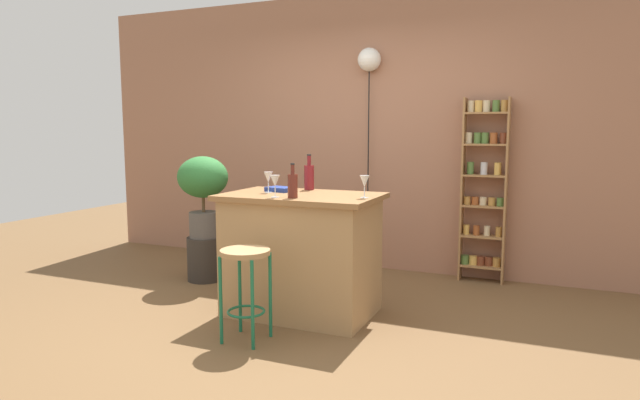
{
  "coord_description": "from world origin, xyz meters",
  "views": [
    {
      "loc": [
        1.78,
        -3.5,
        1.44
      ],
      "look_at": [
        0.05,
        0.55,
        0.87
      ],
      "focal_mm": 30.89,
      "sensor_mm": 36.0,
      "label": 1
    }
  ],
  "objects_px": {
    "potted_plant": "(203,186)",
    "pendant_globe_light": "(369,62)",
    "bar_stool": "(245,273)",
    "wine_glass_center": "(275,182)",
    "cookbook": "(280,189)",
    "plant_stool": "(205,259)",
    "spice_shelf": "(484,187)",
    "bottle_vinegar": "(309,176)",
    "wine_glass_left": "(365,182)",
    "bottle_sauce_amber": "(293,185)",
    "wine_glass_right": "(268,178)"
  },
  "relations": [
    {
      "from": "plant_stool",
      "to": "pendant_globe_light",
      "type": "height_order",
      "value": "pendant_globe_light"
    },
    {
      "from": "cookbook",
      "to": "spice_shelf",
      "type": "bearing_deg",
      "value": 56.49
    },
    {
      "from": "cookbook",
      "to": "wine_glass_right",
      "type": "bearing_deg",
      "value": -100.16
    },
    {
      "from": "potted_plant",
      "to": "wine_glass_left",
      "type": "relative_size",
      "value": 4.69
    },
    {
      "from": "bar_stool",
      "to": "wine_glass_center",
      "type": "height_order",
      "value": "wine_glass_center"
    },
    {
      "from": "pendant_globe_light",
      "to": "bottle_sauce_amber",
      "type": "bearing_deg",
      "value": -89.56
    },
    {
      "from": "pendant_globe_light",
      "to": "bottle_vinegar",
      "type": "bearing_deg",
      "value": -94.65
    },
    {
      "from": "bottle_sauce_amber",
      "to": "wine_glass_left",
      "type": "relative_size",
      "value": 1.54
    },
    {
      "from": "wine_glass_left",
      "to": "pendant_globe_light",
      "type": "height_order",
      "value": "pendant_globe_light"
    },
    {
      "from": "plant_stool",
      "to": "bottle_sauce_amber",
      "type": "xyz_separation_m",
      "value": [
        1.3,
        -0.74,
        0.83
      ]
    },
    {
      "from": "bottle_vinegar",
      "to": "wine_glass_center",
      "type": "height_order",
      "value": "bottle_vinegar"
    },
    {
      "from": "bottle_vinegar",
      "to": "spice_shelf",
      "type": "bearing_deg",
      "value": 43.87
    },
    {
      "from": "wine_glass_left",
      "to": "wine_glass_right",
      "type": "distance_m",
      "value": 0.8
    },
    {
      "from": "potted_plant",
      "to": "wine_glass_left",
      "type": "xyz_separation_m",
      "value": [
        1.78,
        -0.53,
        0.15
      ]
    },
    {
      "from": "bottle_vinegar",
      "to": "pendant_globe_light",
      "type": "distance_m",
      "value": 1.63
    },
    {
      "from": "cookbook",
      "to": "bottle_sauce_amber",
      "type": "bearing_deg",
      "value": -39.2
    },
    {
      "from": "spice_shelf",
      "to": "cookbook",
      "type": "height_order",
      "value": "spice_shelf"
    },
    {
      "from": "plant_stool",
      "to": "pendant_globe_light",
      "type": "bearing_deg",
      "value": 38.99
    },
    {
      "from": "bottle_sauce_amber",
      "to": "cookbook",
      "type": "distance_m",
      "value": 0.46
    },
    {
      "from": "plant_stool",
      "to": "wine_glass_center",
      "type": "relative_size",
      "value": 2.54
    },
    {
      "from": "cookbook",
      "to": "wine_glass_center",
      "type": "bearing_deg",
      "value": -56.1
    },
    {
      "from": "plant_stool",
      "to": "wine_glass_right",
      "type": "height_order",
      "value": "wine_glass_right"
    },
    {
      "from": "wine_glass_center",
      "to": "pendant_globe_light",
      "type": "bearing_deg",
      "value": 86.23
    },
    {
      "from": "pendant_globe_light",
      "to": "wine_glass_left",
      "type": "bearing_deg",
      "value": -72.73
    },
    {
      "from": "wine_glass_center",
      "to": "pendant_globe_light",
      "type": "relative_size",
      "value": 0.07
    },
    {
      "from": "wine_glass_right",
      "to": "spice_shelf",
      "type": "bearing_deg",
      "value": 45.87
    },
    {
      "from": "potted_plant",
      "to": "pendant_globe_light",
      "type": "bearing_deg",
      "value": 38.99
    },
    {
      "from": "potted_plant",
      "to": "cookbook",
      "type": "bearing_deg",
      "value": -21.08
    },
    {
      "from": "bar_stool",
      "to": "plant_stool",
      "type": "relative_size",
      "value": 1.52
    },
    {
      "from": "cookbook",
      "to": "pendant_globe_light",
      "type": "height_order",
      "value": "pendant_globe_light"
    },
    {
      "from": "potted_plant",
      "to": "plant_stool",
      "type": "bearing_deg",
      "value": -90.0
    },
    {
      "from": "cookbook",
      "to": "plant_stool",
      "type": "bearing_deg",
      "value": 170.86
    },
    {
      "from": "wine_glass_center",
      "to": "wine_glass_right",
      "type": "xyz_separation_m",
      "value": [
        -0.2,
        0.26,
        0.0
      ]
    },
    {
      "from": "wine_glass_center",
      "to": "cookbook",
      "type": "relative_size",
      "value": 0.78
    },
    {
      "from": "plant_stool",
      "to": "wine_glass_left",
      "type": "distance_m",
      "value": 2.04
    },
    {
      "from": "bar_stool",
      "to": "bottle_vinegar",
      "type": "xyz_separation_m",
      "value": [
        0.04,
        0.97,
        0.58
      ]
    },
    {
      "from": "bottle_sauce_amber",
      "to": "potted_plant",
      "type": "bearing_deg",
      "value": 150.28
    },
    {
      "from": "wine_glass_left",
      "to": "wine_glass_center",
      "type": "bearing_deg",
      "value": -159.23
    },
    {
      "from": "spice_shelf",
      "to": "plant_stool",
      "type": "height_order",
      "value": "spice_shelf"
    },
    {
      "from": "wine_glass_center",
      "to": "wine_glass_right",
      "type": "height_order",
      "value": "same"
    },
    {
      "from": "spice_shelf",
      "to": "wine_glass_right",
      "type": "distance_m",
      "value": 2.11
    },
    {
      "from": "wine_glass_left",
      "to": "pendant_globe_light",
      "type": "distance_m",
      "value": 1.95
    },
    {
      "from": "spice_shelf",
      "to": "bottle_vinegar",
      "type": "height_order",
      "value": "spice_shelf"
    },
    {
      "from": "wine_glass_left",
      "to": "cookbook",
      "type": "bearing_deg",
      "value": 169.54
    },
    {
      "from": "bar_stool",
      "to": "plant_stool",
      "type": "height_order",
      "value": "bar_stool"
    },
    {
      "from": "bottle_sauce_amber",
      "to": "pendant_globe_light",
      "type": "height_order",
      "value": "pendant_globe_light"
    },
    {
      "from": "bar_stool",
      "to": "spice_shelf",
      "type": "bearing_deg",
      "value": 59.3
    },
    {
      "from": "wine_glass_left",
      "to": "cookbook",
      "type": "xyz_separation_m",
      "value": [
        -0.76,
        0.14,
        -0.1
      ]
    },
    {
      "from": "wine_glass_left",
      "to": "wine_glass_center",
      "type": "height_order",
      "value": "same"
    },
    {
      "from": "plant_stool",
      "to": "wine_glass_right",
      "type": "relative_size",
      "value": 2.54
    }
  ]
}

